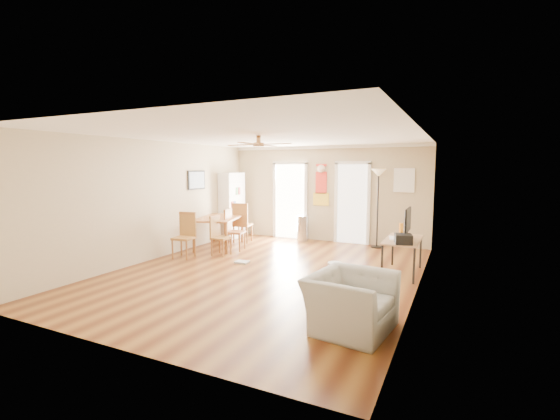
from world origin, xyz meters
The scene contains 30 objects.
floor centered at (0.00, 0.00, 0.00)m, with size 7.00×7.00×0.00m, color brown.
ceiling centered at (0.00, 0.00, 2.60)m, with size 5.50×7.00×0.00m, color silver, non-canonical shape.
wall_back centered at (0.00, 3.50, 1.30)m, with size 5.50×0.04×2.60m, color beige, non-canonical shape.
wall_front centered at (0.00, -3.50, 1.30)m, with size 5.50×0.04×2.60m, color beige, non-canonical shape.
wall_left centered at (-2.75, 0.00, 1.30)m, with size 0.04×7.00×2.60m, color beige, non-canonical shape.
wall_right centered at (2.75, 0.00, 1.30)m, with size 0.04×7.00×2.60m, color beige, non-canonical shape.
crown_molding centered at (0.00, 0.00, 2.56)m, with size 5.50×7.00×0.08m, color white, non-canonical shape.
kitchen_doorway centered at (-1.05, 3.48, 1.05)m, with size 0.90×0.10×2.10m, color white, non-canonical shape.
bathroom_doorway centered at (0.75, 3.48, 1.05)m, with size 0.80×0.10×2.10m, color white, non-canonical shape.
wall_decal centered at (-0.13, 3.48, 1.55)m, with size 0.46×0.03×1.10m, color red.
ac_grille centered at (2.05, 3.47, 1.70)m, with size 0.50×0.04×0.60m, color white.
framed_poster centered at (-2.73, 1.40, 1.70)m, with size 0.04×0.66×0.48m, color black.
ceiling_fan centered at (0.00, -0.30, 2.43)m, with size 1.24×1.24×0.20m, color #593819, non-canonical shape.
bookshelf centered at (-2.54, 2.74, 0.93)m, with size 0.37×0.84×1.87m, color white, non-canonical shape.
dining_table centered at (-2.15, 1.54, 0.38)m, with size 0.92×1.53×0.77m, color #AA6536, non-canonical shape.
dining_chair_right_a centered at (-1.60, 1.41, 0.50)m, with size 0.41×0.41×1.00m, color #955430, non-canonical shape.
dining_chair_right_b centered at (-1.60, 0.80, 0.45)m, with size 0.37×0.37×0.91m, color olive, non-canonical shape.
dining_chair_near centered at (-2.21, 0.23, 0.50)m, with size 0.41×0.41×1.01m, color #AA7537, non-canonical shape.
dining_chair_far centered at (-1.96, 2.36, 0.53)m, with size 0.44×0.44×1.06m, color olive, non-canonical shape.
trash_can centered at (-0.54, 3.18, 0.35)m, with size 0.32×0.32×0.70m, color #B1B1B3.
torchiere_lamp centered at (1.48, 3.19, 0.99)m, with size 0.37×0.37×1.98m, color black, non-canonical shape.
computer_desk centered at (2.39, 1.01, 0.34)m, with size 0.63×1.25×0.67m, color #A7815B, non-canonical shape.
imac centered at (2.47, 0.95, 0.97)m, with size 0.09×0.64×0.60m, color black, non-canonical shape.
keyboard centered at (2.20, 1.00, 0.68)m, with size 0.13×0.39×0.01m, color white.
printer centered at (2.45, 0.55, 0.76)m, with size 0.29×0.33×0.17m, color black.
orange_bottle centered at (2.30, 1.36, 0.80)m, with size 0.08×0.08×0.25m, color orange.
wastebasket_a centered at (1.33, 0.13, 0.15)m, with size 0.26×0.26×0.30m, color silver.
wastebasket_b centered at (2.02, -0.51, 0.17)m, with size 0.29×0.29×0.33m, color white.
floor_cloth centered at (-0.79, 0.38, 0.02)m, with size 0.28×0.22×0.04m, color #A6A7A1.
armchair centered at (2.15, -1.85, 0.35)m, with size 1.07×0.94×0.70m, color #A6A7A1.
Camera 1 is at (3.32, -6.36, 2.02)m, focal length 24.29 mm.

